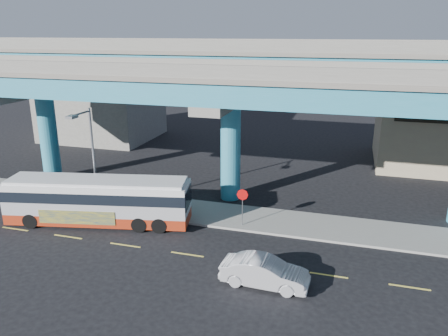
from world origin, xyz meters
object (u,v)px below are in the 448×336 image
(parked_car, at_px, (51,185))
(stop_sign, at_px, (242,199))
(transit_bus, at_px, (98,199))
(street_lamp, at_px, (88,146))
(sedan, at_px, (265,272))

(parked_car, xyz_separation_m, stop_sign, (15.75, -1.39, 1.13))
(transit_bus, bearing_deg, street_lamp, 122.83)
(transit_bus, xyz_separation_m, stop_sign, (9.32, 2.06, 0.24))
(sedan, height_order, stop_sign, stop_sign)
(parked_car, xyz_separation_m, street_lamp, (5.12, -2.11, 4.08))
(transit_bus, bearing_deg, stop_sign, 0.79)
(sedan, relative_size, stop_sign, 1.81)
(parked_car, bearing_deg, stop_sign, -82.73)
(sedan, bearing_deg, street_lamp, 69.50)
(parked_car, bearing_deg, sedan, -100.34)
(transit_bus, distance_m, sedan, 12.85)
(parked_car, height_order, stop_sign, stop_sign)
(sedan, height_order, parked_car, parked_car)
(street_lamp, height_order, stop_sign, street_lamp)
(sedan, distance_m, parked_car, 20.06)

